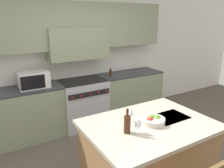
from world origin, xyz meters
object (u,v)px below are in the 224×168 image
Objects in this scene: oil_bottle_on_counter at (110,73)px; fruit_bowl at (153,120)px; range_stove at (83,103)px; microwave at (34,79)px; wine_glass_near at (138,122)px; wine_glass_far at (131,111)px; wine_bottle at (127,124)px.

fruit_bowl is at bearing -107.04° from oil_bottle_on_counter.
oil_bottle_on_counter is (0.65, 0.02, 0.54)m from range_stove.
range_stove is at bearing -178.12° from oil_bottle_on_counter.
microwave is 2.25m from wine_glass_near.
wine_glass_far is (0.09, 0.27, 0.00)m from wine_glass_near.
range_stove is 0.85m from oil_bottle_on_counter.
wine_glass_near is 0.31m from fruit_bowl.
wine_glass_near reaches higher than fruit_bowl.
oil_bottle_on_counter reaches higher than fruit_bowl.
wine_glass_near is at bearing -97.21° from range_stove.
microwave reaches higher than wine_glass_far.
wine_bottle is 1.01× the size of fruit_bowl.
oil_bottle_on_counter is at bearing 1.88° from range_stove.
wine_glass_near is at bearing -109.48° from wine_glass_far.
wine_glass_near reaches higher than range_stove.
microwave is at bearing 178.81° from range_stove.
wine_glass_far is at bearing 136.97° from fruit_bowl.
wine_glass_far reaches higher than range_stove.
fruit_bowl is (0.91, -2.08, -0.12)m from microwave.
wine_glass_far is 0.28m from fruit_bowl.
range_stove is 1.97m from wine_glass_far.
wine_bottle reaches higher than wine_glass_far.
wine_glass_far is (-0.18, -1.88, 0.58)m from range_stove.
wine_glass_far is at bearing -113.64° from oil_bottle_on_counter.
wine_glass_near is 1.00× the size of wine_glass_far.
wine_glass_near is 0.28m from wine_glass_far.
range_stove is 2.24m from wine_glass_near.
range_stove is 2.19m from wine_bottle.
microwave is at bearing 110.70° from wine_glass_far.
oil_bottle_on_counter is (0.64, 2.08, 0.05)m from fruit_bowl.
fruit_bowl is (0.39, 0.03, -0.07)m from wine_bottle.
microwave is 2.17m from wine_bottle.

